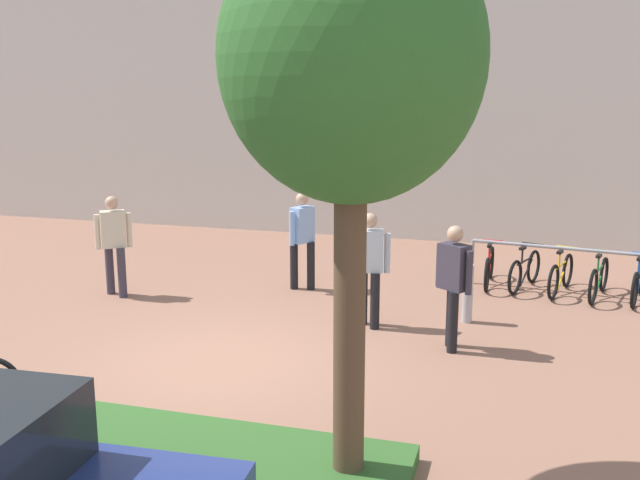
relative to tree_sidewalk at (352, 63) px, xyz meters
name	(u,v)px	position (x,y,z in m)	size (l,w,h in m)	color
ground_plane	(218,366)	(-2.29, 2.26, -3.72)	(60.00, 60.00, 0.00)	#936651
building_facade	(371,20)	(-2.29, 11.26, 1.28)	(28.00, 1.20, 10.00)	silver
planter_strip	(71,431)	(-2.93, 0.03, -3.64)	(7.00, 1.10, 0.16)	#336028
tree_sidewalk	(352,63)	(0.00, 0.00, 0.00)	(2.17, 2.17, 4.96)	brown
bike_rack_cluster	(580,276)	(2.36, 6.93, -3.38)	(3.72, 2.01, 0.83)	#99999E
bollard_steel	(468,294)	(0.64, 4.93, -3.27)	(0.16, 0.16, 0.90)	#ADADB2
person_suited_navy	(454,280)	(0.53, 3.70, -2.74)	(0.52, 0.43, 1.72)	black
person_shirt_white	(114,239)	(-5.25, 4.70, -2.74)	(0.51, 0.43, 1.72)	#383342
person_shirt_blue	(369,262)	(-0.76, 4.32, -2.74)	(0.60, 0.32, 1.72)	black
person_casual_tan	(302,235)	(-2.31, 5.97, -2.74)	(0.43, 0.56, 1.72)	black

